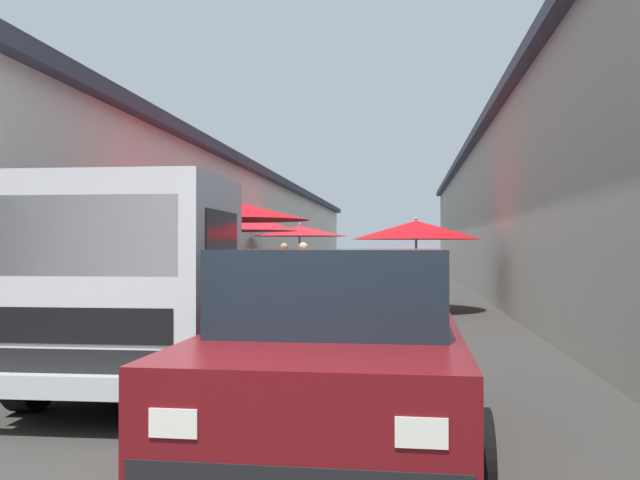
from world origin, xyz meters
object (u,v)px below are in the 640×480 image
at_px(vendor_in_shade, 284,269).
at_px(delivery_truck, 152,290).
at_px(plastic_stool, 262,311).
at_px(fruit_stall_far_left, 300,238).
at_px(fruit_stall_mid_lane, 416,238).
at_px(fruit_stall_near_right, 231,226).
at_px(hatchback_car, 341,343).
at_px(vendor_by_crates, 303,274).
at_px(parked_scooter, 427,285).
at_px(fruit_stall_near_left, 233,228).

bearing_deg(vendor_in_shade, delivery_truck, -176.95).
bearing_deg(plastic_stool, fruit_stall_far_left, 3.92).
bearing_deg(fruit_stall_far_left, delivery_truck, -177.57).
relative_size(fruit_stall_mid_lane, fruit_stall_near_right, 1.18).
bearing_deg(hatchback_car, vendor_by_crates, 10.53).
distance_m(fruit_stall_far_left, delivery_truck, 12.59).
xyz_separation_m(fruit_stall_near_right, hatchback_car, (-5.14, -2.21, -1.05)).
distance_m(fruit_stall_far_left, fruit_stall_near_right, 8.70).
distance_m(fruit_stall_mid_lane, fruit_stall_near_right, 5.83).
bearing_deg(plastic_stool, delivery_truck, -179.66).
height_order(fruit_stall_near_right, hatchback_car, fruit_stall_near_right).
height_order(hatchback_car, vendor_by_crates, vendor_by_crates).
height_order(fruit_stall_far_left, fruit_stall_near_right, fruit_stall_near_right).
bearing_deg(fruit_stall_near_right, hatchback_car, -156.72).
height_order(vendor_in_shade, parked_scooter, vendor_in_shade).
height_order(fruit_stall_mid_lane, fruit_stall_near_right, fruit_stall_near_right).
bearing_deg(fruit_stall_mid_lane, fruit_stall_near_left, 119.37).
distance_m(fruit_stall_near_left, plastic_stool, 2.39).
bearing_deg(plastic_stool, fruit_stall_near_right, 171.86).
xyz_separation_m(delivery_truck, vendor_by_crates, (7.60, -0.33, -0.15)).
relative_size(fruit_stall_far_left, plastic_stool, 6.19).
distance_m(fruit_stall_near_left, hatchback_car, 8.70).
height_order(fruit_stall_mid_lane, delivery_truck, fruit_stall_mid_lane).
distance_m(fruit_stall_near_right, parked_scooter, 8.45).
bearing_deg(delivery_truck, fruit_stall_near_right, 3.38).
xyz_separation_m(fruit_stall_near_right, delivery_truck, (-3.87, -0.23, -0.74)).
xyz_separation_m(fruit_stall_near_right, plastic_stool, (1.38, -0.20, -1.46)).
bearing_deg(fruit_stall_near_right, delivery_truck, -176.62).
xyz_separation_m(fruit_stall_far_left, vendor_by_crates, (-4.96, -0.87, -0.80)).
bearing_deg(fruit_stall_near_left, plastic_stool, -149.20).
distance_m(fruit_stall_near_right, delivery_truck, 3.95).
height_order(fruit_stall_near_left, vendor_in_shade, fruit_stall_near_left).
height_order(vendor_by_crates, parked_scooter, vendor_by_crates).
distance_m(vendor_in_shade, parked_scooter, 3.83).
distance_m(fruit_stall_near_right, vendor_by_crates, 3.88).
relative_size(fruit_stall_near_right, plastic_stool, 5.65).
bearing_deg(fruit_stall_mid_lane, fruit_stall_far_left, 41.53).
distance_m(fruit_stall_mid_lane, fruit_stall_near_left, 4.23).
distance_m(fruit_stall_mid_lane, delivery_truck, 9.33).
height_order(fruit_stall_near_left, parked_scooter, fruit_stall_near_left).
height_order(fruit_stall_far_left, parked_scooter, fruit_stall_far_left).
relative_size(fruit_stall_mid_lane, vendor_in_shade, 1.87).
xyz_separation_m(fruit_stall_near_left, parked_scooter, (4.72, -3.99, -1.39)).
xyz_separation_m(fruit_stall_far_left, delivery_truck, (-12.56, -0.53, -0.65)).
distance_m(delivery_truck, plastic_stool, 5.30).
xyz_separation_m(fruit_stall_near_left, vendor_by_crates, (0.77, -1.31, -0.95)).
bearing_deg(fruit_stall_near_right, vendor_in_shade, 2.85).
bearing_deg(fruit_stall_near_left, fruit_stall_near_right, -165.87).
bearing_deg(parked_scooter, fruit_stall_far_left, 74.14).
relative_size(fruit_stall_near_right, vendor_in_shade, 1.59).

